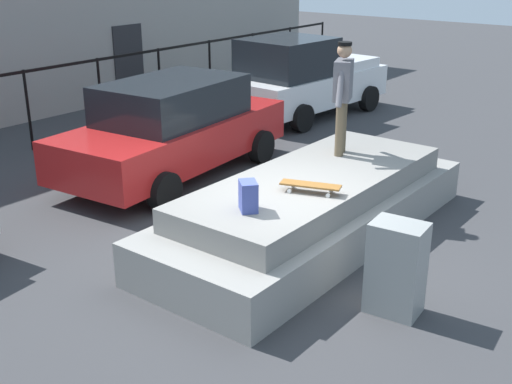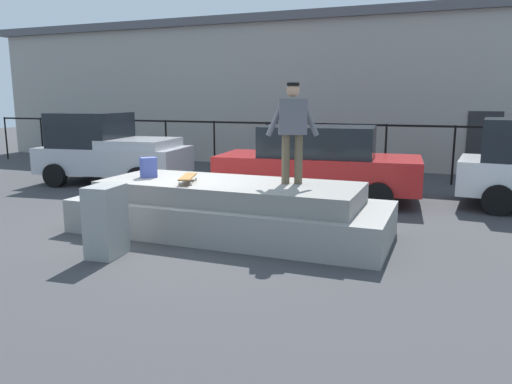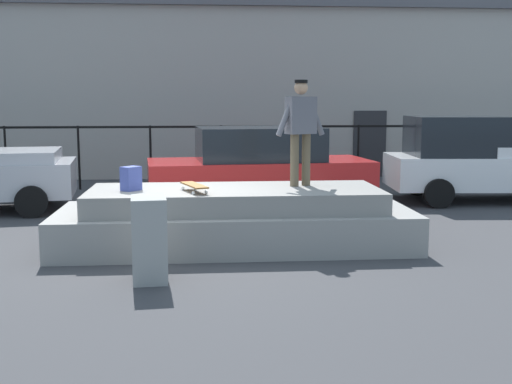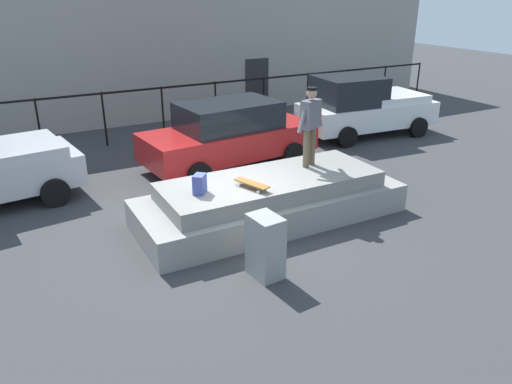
# 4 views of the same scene
# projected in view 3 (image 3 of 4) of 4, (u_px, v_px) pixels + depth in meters

# --- Properties ---
(ground_plane) EXTENTS (60.00, 60.00, 0.00)m
(ground_plane) POSITION_uv_depth(u_px,v_px,m) (177.00, 248.00, 10.15)
(ground_plane) COLOR #38383A
(concrete_ledge) EXTENTS (5.61, 2.13, 0.93)m
(concrete_ledge) POSITION_uv_depth(u_px,v_px,m) (235.00, 220.00, 10.26)
(concrete_ledge) COLOR gray
(concrete_ledge) RESTS_ON ground_plane
(skateboarder) EXTENTS (0.87, 0.43, 1.71)m
(skateboarder) POSITION_uv_depth(u_px,v_px,m) (301.00, 125.00, 10.36)
(skateboarder) COLOR brown
(skateboarder) RESTS_ON concrete_ledge
(skateboard) EXTENTS (0.45, 0.82, 0.12)m
(skateboard) POSITION_uv_depth(u_px,v_px,m) (194.00, 186.00, 9.77)
(skateboard) COLOR brown
(skateboard) RESTS_ON concrete_ledge
(backpack) EXTENTS (0.34, 0.34, 0.37)m
(backpack) POSITION_uv_depth(u_px,v_px,m) (131.00, 179.00, 9.93)
(backpack) COLOR #3F4C99
(backpack) RESTS_ON concrete_ledge
(car_red_sedan_mid) EXTENTS (4.84, 2.49, 1.75)m
(car_red_sedan_mid) POSITION_uv_depth(u_px,v_px,m) (259.00, 168.00, 13.68)
(car_red_sedan_mid) COLOR #B21E1E
(car_red_sedan_mid) RESTS_ON ground_plane
(car_white_pickup_far) EXTENTS (4.56, 2.38, 1.95)m
(car_white_pickup_far) POSITION_uv_depth(u_px,v_px,m) (481.00, 160.00, 14.76)
(car_white_pickup_far) COLOR white
(car_white_pickup_far) RESTS_ON ground_plane
(utility_box) EXTENTS (0.50, 0.64, 1.10)m
(utility_box) POSITION_uv_depth(u_px,v_px,m) (149.00, 239.00, 8.27)
(utility_box) COLOR gray
(utility_box) RESTS_ON ground_plane
(fence_row) EXTENTS (24.06, 0.06, 1.66)m
(fence_row) POSITION_uv_depth(u_px,v_px,m) (186.00, 145.00, 16.88)
(fence_row) COLOR black
(fence_row) RESTS_ON ground_plane
(warehouse_building) EXTENTS (27.88, 7.05, 5.30)m
(warehouse_building) POSITION_uv_depth(u_px,v_px,m) (189.00, 90.00, 22.01)
(warehouse_building) COLOR gray
(warehouse_building) RESTS_ON ground_plane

